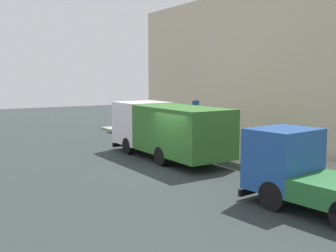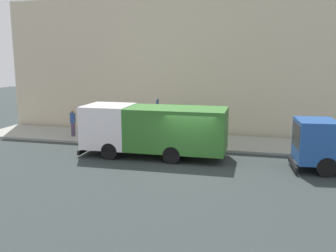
{
  "view_description": "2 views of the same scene",
  "coord_description": "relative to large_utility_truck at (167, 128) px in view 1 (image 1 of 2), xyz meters",
  "views": [
    {
      "loc": [
        -9.42,
        -14.84,
        4.11
      ],
      "look_at": [
        1.39,
        2.38,
        1.63
      ],
      "focal_mm": 43.24,
      "sensor_mm": 36.0,
      "label": 1
    },
    {
      "loc": [
        -17.71,
        -3.37,
        5.38
      ],
      "look_at": [
        1.47,
        1.49,
        1.66
      ],
      "focal_mm": 40.21,
      "sensor_mm": 36.0,
      "label": 2
    }
  ],
  "objects": [
    {
      "name": "large_utility_truck",
      "position": [
        0.0,
        0.0,
        0.0
      ],
      "size": [
        2.69,
        7.81,
        2.72
      ],
      "rotation": [
        0.0,
        0.0,
        0.01
      ],
      "color": "white",
      "rests_on": "ground"
    },
    {
      "name": "pedestrian_standing",
      "position": [
        3.05,
        6.42,
        -0.49
      ],
      "size": [
        0.51,
        0.51,
        1.74
      ],
      "rotation": [
        0.0,
        0.0,
        2.23
      ],
      "color": "#4F3C58",
      "rests_on": "sidewalk"
    },
    {
      "name": "ground",
      "position": [
        -1.26,
        -2.24,
        -1.55
      ],
      "size": [
        80.0,
        80.0,
        0.0
      ],
      "primitive_type": "plane",
      "color": "#2C3433"
    },
    {
      "name": "sidewalk",
      "position": [
        3.8,
        -2.24,
        -1.48
      ],
      "size": [
        4.12,
        30.0,
        0.14
      ],
      "primitive_type": "cube",
      "color": "#96978D",
      "rests_on": "ground"
    },
    {
      "name": "street_sign_post",
      "position": [
        1.99,
        0.31,
        0.22
      ],
      "size": [
        0.44,
        0.08,
        2.78
      ],
      "color": "#4C5156",
      "rests_on": "sidewalk"
    },
    {
      "name": "traffic_cone_orange",
      "position": [
        2.28,
        2.61,
        -1.09
      ],
      "size": [
        0.45,
        0.45,
        0.64
      ],
      "primitive_type": "cone",
      "color": "orange",
      "rests_on": "sidewalk"
    },
    {
      "name": "small_flatbed_truck",
      "position": [
        -0.48,
        -9.22,
        -0.42
      ],
      "size": [
        2.69,
        5.78,
        2.44
      ],
      "rotation": [
        0.0,
        0.0,
        0.1
      ],
      "color": "#204D9B",
      "rests_on": "ground"
    },
    {
      "name": "pedestrian_walking",
      "position": [
        3.75,
        3.94,
        -0.46
      ],
      "size": [
        0.49,
        0.49,
        1.79
      ],
      "rotation": [
        0.0,
        0.0,
        3.83
      ],
      "color": "#503F4C",
      "rests_on": "sidewalk"
    },
    {
      "name": "building_facade",
      "position": [
        6.35,
        -2.24,
        3.1
      ],
      "size": [
        0.5,
        30.0,
        9.29
      ],
      "primitive_type": "cube",
      "color": "beige",
      "rests_on": "ground"
    }
  ]
}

